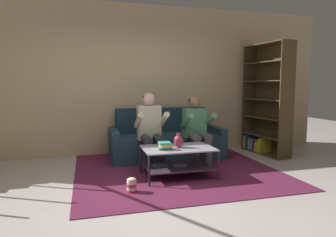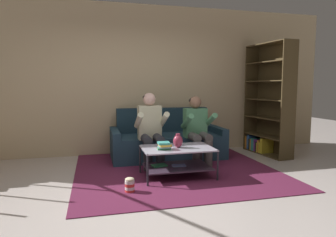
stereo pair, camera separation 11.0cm
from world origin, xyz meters
name	(u,v)px [view 1 (the left image)]	position (x,y,z in m)	size (l,w,h in m)	color
ground	(157,195)	(0.00, 0.00, 0.00)	(16.80, 16.80, 0.00)	beige
back_partition	(128,80)	(0.00, 2.46, 1.45)	(8.40, 0.12, 2.90)	#D0B68B
couch	(166,142)	(0.61, 1.89, 0.29)	(2.05, 0.94, 0.91)	#203A4B
person_seated_left	(150,127)	(0.21, 1.34, 0.66)	(0.50, 0.58, 1.22)	#2D2E34
person_seated_right	(197,127)	(1.02, 1.33, 0.63)	(0.50, 0.58, 1.15)	#52504E
coffee_table	(177,157)	(0.46, 0.66, 0.29)	(1.02, 0.68, 0.44)	#B9B3C9
area_rug	(173,167)	(0.54, 1.15, 0.01)	(3.08, 3.18, 0.01)	#611F3E
vase	(179,141)	(0.48, 0.66, 0.53)	(0.14, 0.14, 0.20)	maroon
book_stack	(165,146)	(0.26, 0.58, 0.49)	(0.20, 0.18, 0.10)	#3B8B54
bookshelf	(267,108)	(2.63, 1.71, 0.91)	(0.44, 1.14, 2.14)	#47381F
popcorn_tub	(132,185)	(-0.28, 0.18, 0.10)	(0.12, 0.12, 0.19)	red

